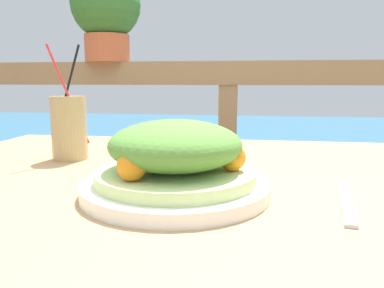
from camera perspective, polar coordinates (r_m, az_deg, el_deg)
patio_table at (r=0.66m, az=0.79°, el=-13.18°), size 1.20×0.95×0.73m
railing_fence at (r=1.49m, az=5.48°, el=3.33°), size 2.80×0.08×0.97m
sea_backdrop at (r=4.04m, az=7.39°, el=-0.75°), size 12.00×4.00×0.35m
salad_plate at (r=0.56m, az=-2.54°, el=-2.89°), size 0.28×0.28×0.11m
drink_glass at (r=0.85m, az=-18.22°, el=2.40°), size 0.08×0.07×0.25m
potted_plant at (r=1.60m, az=-12.98°, el=19.20°), size 0.27×0.27×0.36m
knife at (r=0.56m, az=22.43°, el=-8.30°), size 0.05×0.18×0.00m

